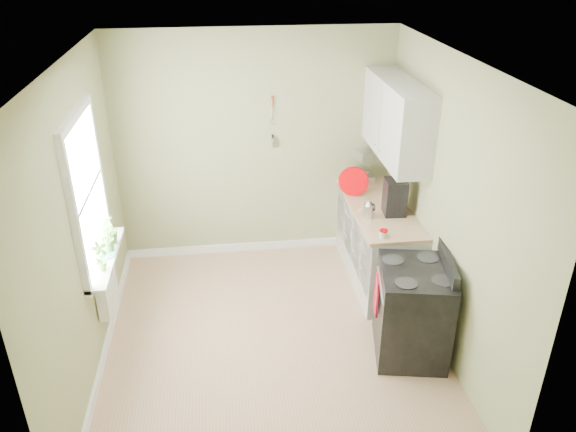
{
  "coord_description": "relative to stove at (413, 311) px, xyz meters",
  "views": [
    {
      "loc": [
        -0.39,
        -4.34,
        3.58
      ],
      "look_at": [
        0.22,
        0.55,
        1.08
      ],
      "focal_mm": 35.0,
      "sensor_mm": 36.0,
      "label": 1
    }
  ],
  "objects": [
    {
      "name": "floor",
      "position": [
        -1.28,
        0.29,
        -0.47
      ],
      "size": [
        3.2,
        3.6,
        0.02
      ],
      "primitive_type": "cube",
      "color": "#A37B5A",
      "rests_on": "ground"
    },
    {
      "name": "red_tray",
      "position": [
        -0.22,
        1.61,
        0.62
      ],
      "size": [
        0.34,
        0.18,
        0.34
      ],
      "primitive_type": "cylinder",
      "rotation": [
        1.45,
        0.0,
        -0.38
      ],
      "color": "#9D0004",
      "rests_on": "countertop"
    },
    {
      "name": "stand_mixer",
      "position": [
        -0.04,
        2.04,
        0.64
      ],
      "size": [
        0.3,
        0.39,
        0.43
      ],
      "color": "#B2B2B7",
      "rests_on": "countertop"
    },
    {
      "name": "countertop",
      "position": [
        0.01,
        1.29,
        0.43
      ],
      "size": [
        0.64,
        1.6,
        0.04
      ],
      "primitive_type": "cube",
      "color": "tan",
      "rests_on": "base_cabinets"
    },
    {
      "name": "wall_left",
      "position": [
        -2.89,
        0.29,
        0.89
      ],
      "size": [
        0.02,
        3.6,
        2.7
      ],
      "primitive_type": "cube",
      "color": "#929566",
      "rests_on": "floor"
    },
    {
      "name": "window",
      "position": [
        -2.86,
        0.59,
        1.09
      ],
      "size": [
        0.06,
        1.14,
        1.44
      ],
      "color": "white",
      "rests_on": "wall_left"
    },
    {
      "name": "radiator",
      "position": [
        -2.82,
        0.54,
        0.09
      ],
      "size": [
        0.12,
        0.5,
        0.35
      ],
      "primitive_type": "cube",
      "color": "white",
      "rests_on": "wall_left"
    },
    {
      "name": "plant_b",
      "position": [
        -2.78,
        0.71,
        0.58
      ],
      "size": [
        0.19,
        0.2,
        0.28
      ],
      "primitive_type": "imported",
      "rotation": [
        0.0,
        0.0,
        2.08
      ],
      "color": "#4D822E",
      "rests_on": "window_sill"
    },
    {
      "name": "window_sill",
      "position": [
        -2.79,
        0.59,
        0.42
      ],
      "size": [
        0.18,
        1.14,
        0.04
      ],
      "primitive_type": "cube",
      "color": "white",
      "rests_on": "wall_left"
    },
    {
      "name": "coffee_maker",
      "position": [
        0.11,
        1.1,
        0.63
      ],
      "size": [
        0.24,
        0.26,
        0.38
      ],
      "color": "black",
      "rests_on": "countertop"
    },
    {
      "name": "plant_a",
      "position": [
        -2.78,
        0.34,
        0.59
      ],
      "size": [
        0.18,
        0.18,
        0.29
      ],
      "primitive_type": "imported",
      "rotation": [
        0.0,
        0.0,
        0.71
      ],
      "color": "#4D822E",
      "rests_on": "window_sill"
    },
    {
      "name": "wall_utensils",
      "position": [
        -1.08,
        2.07,
        1.11
      ],
      "size": [
        0.02,
        0.14,
        0.58
      ],
      "color": "tan",
      "rests_on": "wall_back"
    },
    {
      "name": "stove",
      "position": [
        0.0,
        0.0,
        0.0
      ],
      "size": [
        0.77,
        0.84,
        1.02
      ],
      "color": "black",
      "rests_on": "floor"
    },
    {
      "name": "jar",
      "position": [
        -0.15,
        0.59,
        0.5
      ],
      "size": [
        0.08,
        0.08,
        0.09
      ],
      "color": "#B1AD91",
      "rests_on": "countertop"
    },
    {
      "name": "ceiling",
      "position": [
        -1.28,
        0.29,
        2.25
      ],
      "size": [
        3.2,
        3.6,
        0.02
      ],
      "primitive_type": "cube",
      "color": "white",
      "rests_on": "wall_back"
    },
    {
      "name": "kettle",
      "position": [
        -0.19,
        1.04,
        0.55
      ],
      "size": [
        0.18,
        0.11,
        0.19
      ],
      "color": "silver",
      "rests_on": "countertop"
    },
    {
      "name": "base_cabinets",
      "position": [
        0.02,
        1.29,
        -0.02
      ],
      "size": [
        0.6,
        1.6,
        0.87
      ],
      "primitive_type": "cube",
      "color": "silver",
      "rests_on": "floor"
    },
    {
      "name": "wall_right",
      "position": [
        0.33,
        0.29,
        0.89
      ],
      "size": [
        0.02,
        3.6,
        2.7
      ],
      "primitive_type": "cube",
      "color": "#929566",
      "rests_on": "floor"
    },
    {
      "name": "plant_c",
      "position": [
        -2.78,
        0.85,
        0.58
      ],
      "size": [
        0.18,
        0.18,
        0.28
      ],
      "primitive_type": "imported",
      "rotation": [
        0.0,
        0.0,
        4.57
      ],
      "color": "#4D822E",
      "rests_on": "window_sill"
    },
    {
      "name": "upper_cabinets",
      "position": [
        0.15,
        1.39,
        1.39
      ],
      "size": [
        0.35,
        1.4,
        0.8
      ],
      "primitive_type": "cube",
      "color": "silver",
      "rests_on": "wall_right"
    },
    {
      "name": "wall_back",
      "position": [
        -1.28,
        2.1,
        0.89
      ],
      "size": [
        3.2,
        0.02,
        2.7
      ],
      "primitive_type": "cube",
      "color": "#929566",
      "rests_on": "floor"
    }
  ]
}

